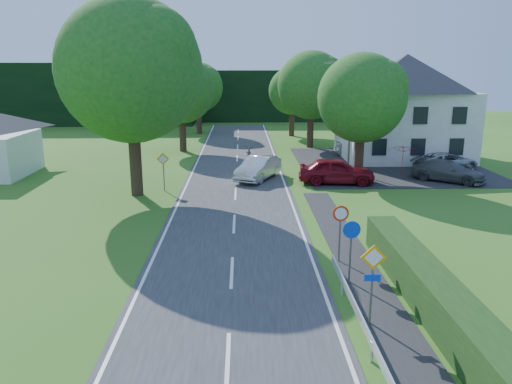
{
  "coord_description": "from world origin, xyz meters",
  "views": [
    {
      "loc": [
        0.42,
        -5.74,
        7.72
      ],
      "look_at": [
        1.07,
        17.16,
        1.88
      ],
      "focal_mm": 35.0,
      "sensor_mm": 36.0,
      "label": 1
    }
  ],
  "objects_px": {
    "streetlight": "(349,112)",
    "motorcycle": "(249,152)",
    "parked_car_grey": "(448,171)",
    "parked_car_red": "(337,171)",
    "parked_car_silver_b": "(447,161)",
    "parked_car_silver_a": "(363,147)",
    "parasol": "(403,160)",
    "moving_car": "(258,168)"
  },
  "relations": [
    {
      "from": "streetlight",
      "to": "motorcycle",
      "type": "xyz_separation_m",
      "value": [
        -7.04,
        6.06,
        -3.88
      ]
    },
    {
      "from": "parked_car_grey",
      "to": "parked_car_red",
      "type": "bearing_deg",
      "value": 130.4
    },
    {
      "from": "parked_car_silver_b",
      "to": "parked_car_silver_a",
      "type": "bearing_deg",
      "value": 26.22
    },
    {
      "from": "streetlight",
      "to": "parked_car_grey",
      "type": "bearing_deg",
      "value": -24.94
    },
    {
      "from": "parked_car_red",
      "to": "parked_car_silver_b",
      "type": "bearing_deg",
      "value": -58.82
    },
    {
      "from": "motorcycle",
      "to": "parked_car_red",
      "type": "distance_m",
      "value": 11.07
    },
    {
      "from": "streetlight",
      "to": "parked_car_silver_a",
      "type": "relative_size",
      "value": 1.69
    },
    {
      "from": "parasol",
      "to": "motorcycle",
      "type": "bearing_deg",
      "value": 149.3
    },
    {
      "from": "parked_car_red",
      "to": "parked_car_silver_b",
      "type": "xyz_separation_m",
      "value": [
        9.18,
        4.31,
        -0.21
      ]
    },
    {
      "from": "streetlight",
      "to": "parked_car_grey",
      "type": "relative_size",
      "value": 1.66
    },
    {
      "from": "parked_car_silver_b",
      "to": "parasol",
      "type": "bearing_deg",
      "value": 97.41
    },
    {
      "from": "moving_car",
      "to": "parked_car_grey",
      "type": "height_order",
      "value": "moving_car"
    },
    {
      "from": "streetlight",
      "to": "parked_car_red",
      "type": "distance_m",
      "value": 5.13
    },
    {
      "from": "parked_car_silver_a",
      "to": "parasol",
      "type": "xyz_separation_m",
      "value": [
        1.06,
        -7.5,
        0.26
      ]
    },
    {
      "from": "parked_car_red",
      "to": "parked_car_silver_a",
      "type": "distance_m",
      "value": 11.28
    },
    {
      "from": "motorcycle",
      "to": "parked_car_silver_a",
      "type": "xyz_separation_m",
      "value": [
        9.99,
        0.94,
        0.24
      ]
    },
    {
      "from": "streetlight",
      "to": "parasol",
      "type": "relative_size",
      "value": 3.47
    },
    {
      "from": "parked_car_red",
      "to": "motorcycle",
      "type": "bearing_deg",
      "value": 37.0
    },
    {
      "from": "motorcycle",
      "to": "parked_car_grey",
      "type": "relative_size",
      "value": 0.43
    },
    {
      "from": "moving_car",
      "to": "parked_car_red",
      "type": "relative_size",
      "value": 0.95
    },
    {
      "from": "streetlight",
      "to": "motorcycle",
      "type": "distance_m",
      "value": 10.07
    },
    {
      "from": "parked_car_red",
      "to": "parasol",
      "type": "xyz_separation_m",
      "value": [
        5.36,
        2.93,
        0.18
      ]
    },
    {
      "from": "parked_car_red",
      "to": "parasol",
      "type": "height_order",
      "value": "parasol"
    },
    {
      "from": "motorcycle",
      "to": "parked_car_silver_b",
      "type": "distance_m",
      "value": 15.76
    },
    {
      "from": "moving_car",
      "to": "parked_car_silver_b",
      "type": "xyz_separation_m",
      "value": [
        14.36,
        2.9,
        -0.14
      ]
    },
    {
      "from": "moving_car",
      "to": "parked_car_silver_a",
      "type": "relative_size",
      "value": 1.01
    },
    {
      "from": "parked_car_silver_a",
      "to": "parasol",
      "type": "bearing_deg",
      "value": -166.12
    },
    {
      "from": "moving_car",
      "to": "motorcycle",
      "type": "xyz_separation_m",
      "value": [
        -0.52,
        8.09,
        -0.25
      ]
    },
    {
      "from": "parked_car_silver_a",
      "to": "parked_car_silver_b",
      "type": "xyz_separation_m",
      "value": [
        4.89,
        -6.13,
        -0.13
      ]
    },
    {
      "from": "parked_car_red",
      "to": "parked_car_silver_b",
      "type": "height_order",
      "value": "parked_car_red"
    },
    {
      "from": "streetlight",
      "to": "parasol",
      "type": "xyz_separation_m",
      "value": [
        4.01,
        -0.5,
        -3.39
      ]
    },
    {
      "from": "parked_car_red",
      "to": "parked_car_silver_b",
      "type": "relative_size",
      "value": 1.08
    },
    {
      "from": "moving_car",
      "to": "parked_car_silver_b",
      "type": "distance_m",
      "value": 14.65
    },
    {
      "from": "moving_car",
      "to": "motorcycle",
      "type": "distance_m",
      "value": 8.11
    },
    {
      "from": "parked_car_red",
      "to": "parked_car_grey",
      "type": "xyz_separation_m",
      "value": [
        7.72,
        0.47,
        -0.16
      ]
    },
    {
      "from": "streetlight",
      "to": "moving_car",
      "type": "bearing_deg",
      "value": -162.73
    },
    {
      "from": "motorcycle",
      "to": "parked_car_silver_a",
      "type": "bearing_deg",
      "value": 7.84
    },
    {
      "from": "motorcycle",
      "to": "parked_car_silver_b",
      "type": "xyz_separation_m",
      "value": [
        14.88,
        -5.19,
        0.11
      ]
    },
    {
      "from": "parked_car_grey",
      "to": "moving_car",
      "type": "bearing_deg",
      "value": 122.77
    },
    {
      "from": "motorcycle",
      "to": "parked_car_silver_b",
      "type": "height_order",
      "value": "parked_car_silver_b"
    },
    {
      "from": "motorcycle",
      "to": "parasol",
      "type": "bearing_deg",
      "value": -28.22
    },
    {
      "from": "moving_car",
      "to": "parked_car_silver_b",
      "type": "bearing_deg",
      "value": 36.32
    }
  ]
}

